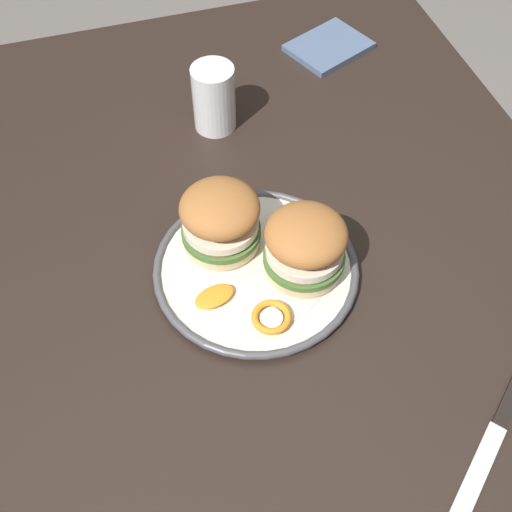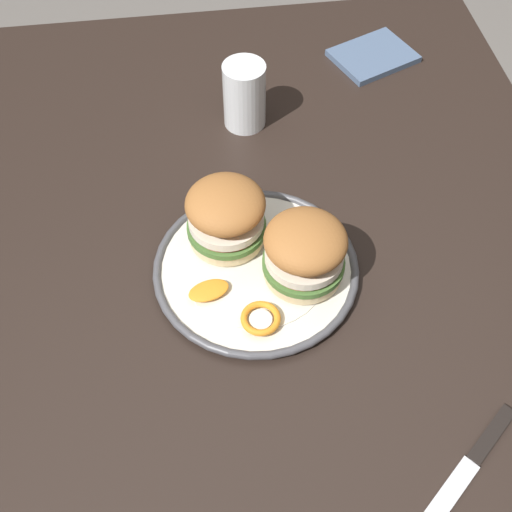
{
  "view_description": "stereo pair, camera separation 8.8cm",
  "coord_description": "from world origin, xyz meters",
  "px_view_note": "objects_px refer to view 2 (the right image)",
  "views": [
    {
      "loc": [
        0.55,
        -0.19,
        1.55
      ],
      "look_at": [
        0.02,
        -0.03,
        0.81
      ],
      "focal_mm": 45.57,
      "sensor_mm": 36.0,
      "label": 1
    },
    {
      "loc": [
        0.57,
        -0.1,
        1.55
      ],
      "look_at": [
        0.02,
        -0.03,
        0.81
      ],
      "focal_mm": 45.57,
      "sensor_mm": 36.0,
      "label": 2
    }
  ],
  "objects_px": {
    "sandwich_half_right": "(305,251)",
    "drinking_glass": "(243,99)",
    "dining_table": "(270,293)",
    "sandwich_half_left": "(226,215)",
    "dinner_plate": "(256,268)",
    "table_knife": "(470,465)"
  },
  "relations": [
    {
      "from": "sandwich_half_right",
      "to": "drinking_glass",
      "type": "height_order",
      "value": "same"
    },
    {
      "from": "dining_table",
      "to": "sandwich_half_left",
      "type": "height_order",
      "value": "sandwich_half_left"
    },
    {
      "from": "dining_table",
      "to": "sandwich_half_right",
      "type": "distance_m",
      "value": 0.17
    },
    {
      "from": "dinner_plate",
      "to": "drinking_glass",
      "type": "xyz_separation_m",
      "value": [
        -0.33,
        0.02,
        0.04
      ]
    },
    {
      "from": "drinking_glass",
      "to": "table_knife",
      "type": "bearing_deg",
      "value": 16.67
    },
    {
      "from": "dinner_plate",
      "to": "drinking_glass",
      "type": "relative_size",
      "value": 2.54
    },
    {
      "from": "sandwich_half_right",
      "to": "table_knife",
      "type": "xyz_separation_m",
      "value": [
        0.3,
        0.15,
        -0.07
      ]
    },
    {
      "from": "dining_table",
      "to": "sandwich_half_left",
      "type": "bearing_deg",
      "value": -120.65
    },
    {
      "from": "dining_table",
      "to": "dinner_plate",
      "type": "bearing_deg",
      "value": -48.97
    },
    {
      "from": "dining_table",
      "to": "sandwich_half_right",
      "type": "relative_size",
      "value": 8.07
    },
    {
      "from": "drinking_glass",
      "to": "table_knife",
      "type": "xyz_separation_m",
      "value": [
        0.65,
        0.19,
        -0.05
      ]
    },
    {
      "from": "table_knife",
      "to": "drinking_glass",
      "type": "bearing_deg",
      "value": -163.33
    },
    {
      "from": "sandwich_half_left",
      "to": "table_knife",
      "type": "height_order",
      "value": "sandwich_half_left"
    },
    {
      "from": "dinner_plate",
      "to": "dining_table",
      "type": "bearing_deg",
      "value": 131.03
    },
    {
      "from": "dinner_plate",
      "to": "sandwich_half_left",
      "type": "distance_m",
      "value": 0.09
    },
    {
      "from": "sandwich_half_left",
      "to": "dining_table",
      "type": "bearing_deg",
      "value": 59.35
    },
    {
      "from": "dinner_plate",
      "to": "drinking_glass",
      "type": "bearing_deg",
      "value": 175.94
    },
    {
      "from": "sandwich_half_left",
      "to": "dinner_plate",
      "type": "bearing_deg",
      "value": 31.47
    },
    {
      "from": "dinner_plate",
      "to": "table_knife",
      "type": "distance_m",
      "value": 0.39
    },
    {
      "from": "dinner_plate",
      "to": "table_knife",
      "type": "height_order",
      "value": "dinner_plate"
    },
    {
      "from": "drinking_glass",
      "to": "sandwich_half_left",
      "type": "bearing_deg",
      "value": -12.37
    },
    {
      "from": "sandwich_half_right",
      "to": "dinner_plate",
      "type": "bearing_deg",
      "value": -108.66
    }
  ]
}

